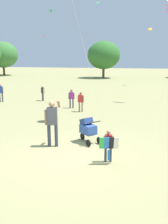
{
  "coord_description": "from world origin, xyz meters",
  "views": [
    {
      "loc": [
        2.11,
        -7.86,
        3.44
      ],
      "look_at": [
        0.21,
        1.19,
        1.3
      ],
      "focal_mm": 39.54,
      "sensor_mm": 36.0,
      "label": 1
    }
  ],
  "objects_px": {
    "person_back_turned": "(1,91)",
    "person_couple_left": "(81,100)",
    "child_with_butterfly_kite": "(108,143)",
    "person_sitting_far": "(71,97)",
    "person_adult_flyer": "(52,119)",
    "stroller": "(88,128)",
    "person_kid_running": "(43,92)"
  },
  "relations": [
    {
      "from": "person_back_turned",
      "to": "person_couple_left",
      "type": "bearing_deg",
      "value": -16.99
    },
    {
      "from": "child_with_butterfly_kite",
      "to": "person_sitting_far",
      "type": "bearing_deg",
      "value": 112.57
    },
    {
      "from": "child_with_butterfly_kite",
      "to": "person_adult_flyer",
      "type": "relative_size",
      "value": 0.59
    },
    {
      "from": "child_with_butterfly_kite",
      "to": "stroller",
      "type": "relative_size",
      "value": 1.06
    },
    {
      "from": "person_sitting_far",
      "to": "person_kid_running",
      "type": "relative_size",
      "value": 1.06
    },
    {
      "from": "person_couple_left",
      "to": "person_adult_flyer",
      "type": "bearing_deg",
      "value": -87.7
    },
    {
      "from": "person_adult_flyer",
      "to": "person_sitting_far",
      "type": "relative_size",
      "value": 1.49
    },
    {
      "from": "person_couple_left",
      "to": "person_back_turned",
      "type": "distance_m",
      "value": 6.87
    },
    {
      "from": "stroller",
      "to": "person_back_turned",
      "type": "xyz_separation_m",
      "value": [
        -8.05,
        7.32,
        0.2
      ]
    },
    {
      "from": "person_couple_left",
      "to": "person_back_turned",
      "type": "height_order",
      "value": "person_back_turned"
    },
    {
      "from": "person_adult_flyer",
      "to": "person_back_turned",
      "type": "relative_size",
      "value": 1.36
    },
    {
      "from": "child_with_butterfly_kite",
      "to": "person_kid_running",
      "type": "distance_m",
      "value": 11.9
    },
    {
      "from": "person_adult_flyer",
      "to": "person_back_turned",
      "type": "distance_m",
      "value": 10.54
    },
    {
      "from": "person_couple_left",
      "to": "child_with_butterfly_kite",
      "type": "bearing_deg",
      "value": -70.54
    },
    {
      "from": "person_back_turned",
      "to": "stroller",
      "type": "bearing_deg",
      "value": -42.26
    },
    {
      "from": "person_sitting_far",
      "to": "person_couple_left",
      "type": "xyz_separation_m",
      "value": [
        0.84,
        -0.97,
        -0.01
      ]
    },
    {
      "from": "person_couple_left",
      "to": "stroller",
      "type": "bearing_deg",
      "value": -74.46
    },
    {
      "from": "person_adult_flyer",
      "to": "person_couple_left",
      "type": "relative_size",
      "value": 1.5
    },
    {
      "from": "person_sitting_far",
      "to": "person_couple_left",
      "type": "distance_m",
      "value": 1.28
    },
    {
      "from": "child_with_butterfly_kite",
      "to": "stroller",
      "type": "height_order",
      "value": "child_with_butterfly_kite"
    },
    {
      "from": "person_couple_left",
      "to": "person_back_turned",
      "type": "xyz_separation_m",
      "value": [
        -6.57,
        2.01,
        0.08
      ]
    },
    {
      "from": "person_adult_flyer",
      "to": "person_sitting_far",
      "type": "bearing_deg",
      "value": 98.8
    },
    {
      "from": "child_with_butterfly_kite",
      "to": "stroller",
      "type": "bearing_deg",
      "value": 120.26
    },
    {
      "from": "person_kid_running",
      "to": "person_back_turned",
      "type": "xyz_separation_m",
      "value": [
        -2.88,
        -1.12,
        0.11
      ]
    },
    {
      "from": "child_with_butterfly_kite",
      "to": "stroller",
      "type": "xyz_separation_m",
      "value": [
        -1.01,
        1.73,
        -0.04
      ]
    },
    {
      "from": "person_couple_left",
      "to": "person_kid_running",
      "type": "relative_size",
      "value": 1.05
    },
    {
      "from": "person_sitting_far",
      "to": "child_with_butterfly_kite",
      "type": "bearing_deg",
      "value": -67.43
    },
    {
      "from": "child_with_butterfly_kite",
      "to": "person_couple_left",
      "type": "bearing_deg",
      "value": 109.46
    },
    {
      "from": "stroller",
      "to": "person_kid_running",
      "type": "height_order",
      "value": "person_kid_running"
    },
    {
      "from": "stroller",
      "to": "person_back_turned",
      "type": "distance_m",
      "value": 10.88
    },
    {
      "from": "person_couple_left",
      "to": "person_kid_running",
      "type": "distance_m",
      "value": 4.84
    },
    {
      "from": "person_sitting_far",
      "to": "person_couple_left",
      "type": "height_order",
      "value": "person_sitting_far"
    }
  ]
}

